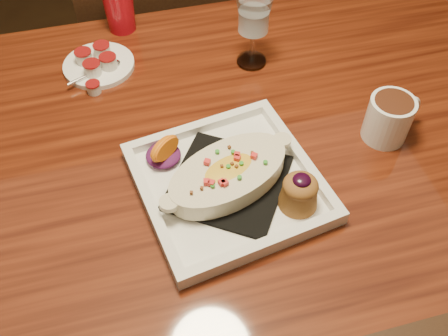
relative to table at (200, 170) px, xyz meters
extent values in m
plane|color=black|center=(0.00, 0.00, -0.65)|extent=(7.00, 7.00, 0.00)
cube|color=maroon|center=(0.00, 0.00, 0.08)|extent=(1.50, 0.90, 0.04)
cylinder|color=black|center=(0.67, 0.37, -0.30)|extent=(0.07, 0.07, 0.71)
cube|color=black|center=(0.00, 0.70, -0.20)|extent=(0.42, 0.42, 0.04)
cylinder|color=black|center=(0.17, 0.87, -0.43)|extent=(0.04, 0.04, 0.45)
cylinder|color=black|center=(-0.17, 0.87, -0.43)|extent=(0.04, 0.04, 0.45)
cylinder|color=black|center=(0.17, 0.53, -0.43)|extent=(0.04, 0.04, 0.45)
cylinder|color=black|center=(-0.17, 0.53, -0.43)|extent=(0.04, 0.04, 0.45)
cube|color=black|center=(0.00, 0.51, 0.05)|extent=(0.40, 0.03, 0.46)
cube|color=white|center=(0.03, -0.13, 0.10)|extent=(0.35, 0.35, 0.01)
cube|color=black|center=(0.03, -0.13, 0.11)|extent=(0.26, 0.26, 0.01)
ellipsoid|color=gold|center=(0.03, -0.13, 0.14)|extent=(0.22, 0.17, 0.04)
ellipsoid|color=#50124B|center=(-0.07, -0.04, 0.12)|extent=(0.07, 0.07, 0.02)
cone|color=#955C25|center=(0.13, -0.20, 0.13)|extent=(0.07, 0.07, 0.05)
ellipsoid|color=#955C25|center=(0.13, -0.20, 0.16)|extent=(0.06, 0.06, 0.03)
ellipsoid|color=black|center=(0.13, -0.20, 0.17)|extent=(0.03, 0.03, 0.01)
cylinder|color=white|center=(0.35, -0.08, 0.14)|extent=(0.09, 0.09, 0.09)
cylinder|color=#3C1C10|center=(0.35, -0.08, 0.18)|extent=(0.07, 0.07, 0.02)
torus|color=white|center=(0.40, -0.07, 0.14)|extent=(0.07, 0.03, 0.06)
cylinder|color=silver|center=(0.17, 0.20, 0.10)|extent=(0.07, 0.07, 0.01)
cylinder|color=silver|center=(0.17, 0.20, 0.14)|extent=(0.01, 0.01, 0.08)
cone|color=silver|center=(0.17, 0.20, 0.22)|extent=(0.08, 0.08, 0.09)
cylinder|color=white|center=(-0.16, 0.27, 0.10)|extent=(0.16, 0.16, 0.01)
cylinder|color=silver|center=(-0.19, 0.28, 0.12)|extent=(0.04, 0.04, 0.03)
cylinder|color=maroon|center=(-0.19, 0.28, 0.14)|extent=(0.04, 0.04, 0.00)
cylinder|color=silver|center=(-0.15, 0.29, 0.12)|extent=(0.04, 0.04, 0.03)
cylinder|color=maroon|center=(-0.15, 0.29, 0.14)|extent=(0.04, 0.04, 0.00)
cylinder|color=silver|center=(-0.14, 0.25, 0.12)|extent=(0.04, 0.04, 0.03)
cylinder|color=maroon|center=(-0.14, 0.25, 0.14)|extent=(0.04, 0.04, 0.00)
cylinder|color=silver|center=(-0.18, 0.23, 0.12)|extent=(0.04, 0.04, 0.03)
cylinder|color=maroon|center=(-0.18, 0.23, 0.14)|extent=(0.04, 0.04, 0.00)
cylinder|color=silver|center=(-0.18, 0.19, 0.11)|extent=(0.03, 0.03, 0.02)
cylinder|color=maroon|center=(-0.18, 0.19, 0.12)|extent=(0.03, 0.03, 0.00)
cone|color=red|center=(-0.09, 0.40, 0.16)|extent=(0.07, 0.07, 0.12)
camera|label=1|loc=(-0.12, -0.65, 0.81)|focal=40.00mm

